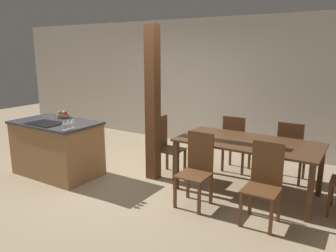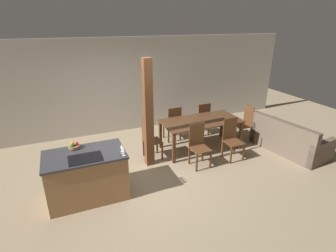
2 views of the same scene
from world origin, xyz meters
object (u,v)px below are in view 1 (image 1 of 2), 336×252
object	(u,v)px
wine_glass_far	(73,121)
timber_post	(153,105)
dining_chair_near_left	(196,168)
dining_table	(248,147)
wine_glass_middle	(68,122)
fruit_bowl	(63,115)
dining_chair_far_left	(235,143)
dining_chair_head_end	(166,145)
kitchen_island	(57,148)
wine_glass_near	(64,123)
dining_chair_near_right	(264,183)
dining_chair_far_right	(290,152)

from	to	relation	value
wine_glass_far	timber_post	size ratio (longest dim) A/B	0.06
dining_chair_near_left	wine_glass_far	bearing A→B (deg)	-166.29
dining_table	timber_post	distance (m)	1.58
wine_glass_middle	timber_post	bearing A→B (deg)	50.49
dining_chair_near_left	fruit_bowl	bearing A→B (deg)	179.01
dining_chair_far_left	dining_chair_head_end	size ratio (longest dim) A/B	1.00
dining_chair_far_left	dining_chair_head_end	distance (m)	1.17
wine_glass_middle	wine_glass_far	xyz separation A→B (m)	(0.00, 0.08, 0.00)
kitchen_island	timber_post	xyz separation A→B (m)	(1.45, 0.71, 0.76)
dining_chair_near_left	wine_glass_near	bearing A→B (deg)	-161.74
fruit_bowl	wine_glass_far	bearing A→B (deg)	-32.03
dining_chair_far_left	kitchen_island	bearing A→B (deg)	34.16
dining_chair_head_end	timber_post	distance (m)	0.76
dining_chair_near_right	dining_chair_head_end	world-z (taller)	same
dining_chair_near_left	timber_post	bearing A→B (deg)	155.67
dining_chair_near_right	fruit_bowl	bearing A→B (deg)	179.27
fruit_bowl	wine_glass_near	bearing A→B (deg)	-39.56
wine_glass_middle	dining_chair_far_right	xyz separation A→B (m)	(2.73, 1.95, -0.52)
wine_glass_middle	dining_table	size ratio (longest dim) A/B	0.08
dining_chair_near_left	dining_chair_head_end	world-z (taller)	same
kitchen_island	dining_chair_near_right	distance (m)	3.38
kitchen_island	dining_chair_near_left	bearing A→B (deg)	5.74
wine_glass_near	dining_chair_far_left	bearing A→B (deg)	47.99
kitchen_island	dining_chair_head_end	distance (m)	1.82
dining_chair_far_right	dining_chair_near_right	bearing A→B (deg)	90.00
dining_chair_near_right	dining_table	bearing A→B (deg)	122.14
dining_table	timber_post	world-z (taller)	timber_post
dining_chair_far_left	dining_chair_head_end	xyz separation A→B (m)	(-0.93, -0.71, 0.00)
wine_glass_near	dining_chair_near_left	size ratio (longest dim) A/B	0.16
dining_chair_near_left	dining_chair_far_right	size ratio (longest dim) A/B	1.00
kitchen_island	dining_chair_far_right	world-z (taller)	dining_chair_far_right
dining_chair_far_left	dining_chair_far_right	bearing A→B (deg)	-180.00
timber_post	dining_chair_head_end	bearing A→B (deg)	70.81
wine_glass_middle	dining_chair_far_right	world-z (taller)	wine_glass_middle
dining_chair_head_end	kitchen_island	bearing A→B (deg)	121.99
wine_glass_near	dining_table	bearing A→B (deg)	30.04
dining_chair_near_right	dining_chair_far_right	size ratio (longest dim) A/B	1.00
dining_chair_far_right	timber_post	xyz separation A→B (m)	(-1.92, -0.97, 0.71)
dining_chair_near_right	dining_chair_head_end	bearing A→B (deg)	158.65
dining_chair_head_end	dining_chair_far_right	bearing A→B (deg)	-68.65
wine_glass_near	dining_chair_near_right	bearing A→B (deg)	12.49
kitchen_island	dining_table	size ratio (longest dim) A/B	0.71
wine_glass_middle	wine_glass_far	bearing A→B (deg)	90.00
kitchen_island	dining_chair_head_end	xyz separation A→B (m)	(1.54, 0.96, 0.05)
wine_glass_middle	wine_glass_far	size ratio (longest dim) A/B	1.00
kitchen_island	dining_chair_far_left	world-z (taller)	dining_chair_far_left
kitchen_island	fruit_bowl	distance (m)	0.60
dining_chair_near_left	dining_chair_far_left	size ratio (longest dim) A/B	1.00
dining_chair_far_right	timber_post	distance (m)	2.26
wine_glass_far	timber_post	bearing A→B (deg)	48.14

